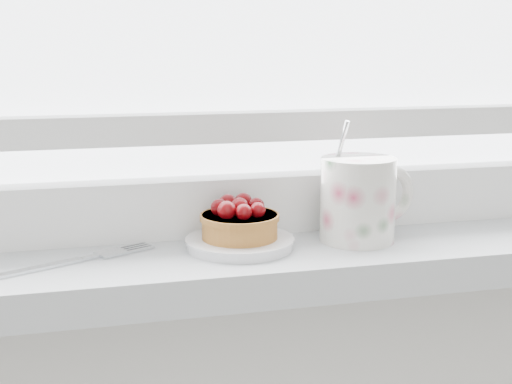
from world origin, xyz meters
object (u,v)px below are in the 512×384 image
object	(u,v)px
floral_mug	(360,197)
raspberry_tart	(239,221)
saucer	(240,243)
fork	(66,262)

from	to	relation	value
floral_mug	raspberry_tart	bearing A→B (deg)	178.78
raspberry_tart	floral_mug	distance (m)	0.15
raspberry_tart	floral_mug	size ratio (longest dim) A/B	0.63
saucer	floral_mug	size ratio (longest dim) A/B	0.87
raspberry_tart	fork	world-z (taller)	raspberry_tart
floral_mug	fork	world-z (taller)	floral_mug
floral_mug	fork	xyz separation A→B (m)	(-0.34, -0.01, -0.05)
raspberry_tart	floral_mug	bearing A→B (deg)	-1.22
saucer	raspberry_tart	distance (m)	0.03
saucer	raspberry_tart	size ratio (longest dim) A/B	1.38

